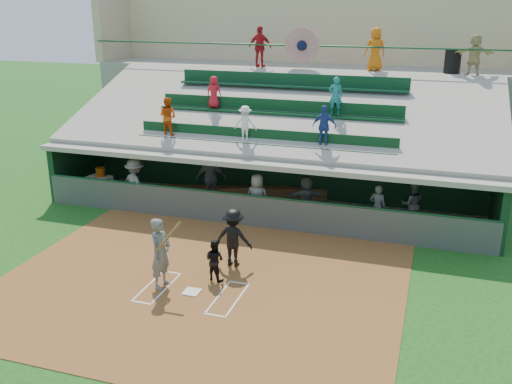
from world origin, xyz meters
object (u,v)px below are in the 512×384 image
(batter_at_plate, at_px, (161,253))
(trash_bin, at_px, (453,61))
(home_plate, at_px, (192,292))
(catcher, at_px, (215,260))
(white_table, at_px, (100,186))
(water_cooler, at_px, (101,172))

(batter_at_plate, relative_size, trash_bin, 2.02)
(home_plate, xyz_separation_m, trash_bin, (6.15, 12.51, 5.05))
(catcher, relative_size, white_table, 1.33)
(catcher, distance_m, white_table, 8.86)
(batter_at_plate, bearing_deg, catcher, 33.98)
(home_plate, relative_size, white_table, 0.49)
(batter_at_plate, xyz_separation_m, trash_bin, (7.06, 12.43, 4.08))
(home_plate, height_order, catcher, catcher)
(batter_at_plate, relative_size, catcher, 1.67)
(trash_bin, bearing_deg, batter_at_plate, -119.59)
(catcher, distance_m, water_cooler, 8.82)
(batter_at_plate, bearing_deg, home_plate, -5.38)
(home_plate, relative_size, catcher, 0.36)
(catcher, height_order, water_cooler, catcher)
(white_table, bearing_deg, batter_at_plate, -35.81)
(home_plate, distance_m, white_table, 9.21)
(home_plate, bearing_deg, batter_at_plate, 174.62)
(catcher, xyz_separation_m, water_cooler, (-6.99, 5.37, 0.38))
(home_plate, distance_m, trash_bin, 14.83)
(trash_bin, bearing_deg, home_plate, -116.18)
(batter_at_plate, distance_m, trash_bin, 14.86)
(home_plate, relative_size, trash_bin, 0.44)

